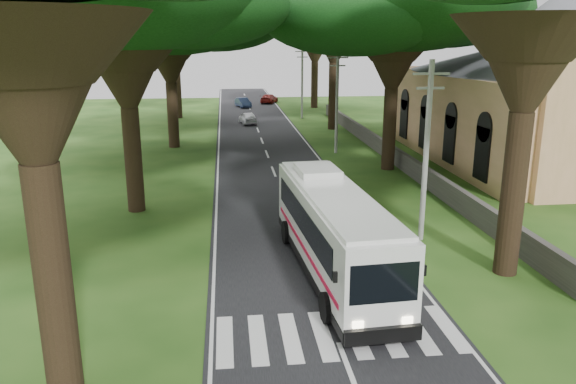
% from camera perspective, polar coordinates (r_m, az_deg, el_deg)
% --- Properties ---
extents(ground, '(140.00, 140.00, 0.00)m').
position_cam_1_polar(ground, '(19.65, 3.70, -11.44)').
color(ground, '#1E4213').
rests_on(ground, ground).
extents(road, '(8.00, 120.00, 0.04)m').
position_cam_1_polar(road, '(43.28, -2.05, 3.59)').
color(road, black).
rests_on(road, ground).
extents(crosswalk, '(8.00, 3.00, 0.01)m').
position_cam_1_polar(crosswalk, '(17.92, 4.84, -14.30)').
color(crosswalk, silver).
rests_on(crosswalk, ground).
extents(property_wall, '(0.35, 50.00, 1.20)m').
position_cam_1_polar(property_wall, '(43.79, 9.91, 4.30)').
color(property_wall, '#383533').
rests_on(property_wall, ground).
extents(church, '(14.00, 24.00, 11.60)m').
position_cam_1_polar(church, '(44.31, 22.29, 9.16)').
color(church, tan).
rests_on(church, ground).
extents(pole_near, '(1.60, 0.24, 8.00)m').
position_cam_1_polar(pole_near, '(25.25, 13.88, 4.27)').
color(pole_near, gray).
rests_on(pole_near, ground).
extents(pole_mid, '(1.60, 0.24, 8.00)m').
position_cam_1_polar(pole_mid, '(44.36, 4.99, 9.29)').
color(pole_mid, gray).
rests_on(pole_mid, ground).
extents(pole_far, '(1.60, 0.24, 8.00)m').
position_cam_1_polar(pole_far, '(64.01, 1.44, 11.20)').
color(pole_far, gray).
rests_on(pole_far, ground).
extents(tree_l_midb, '(16.17, 16.17, 14.25)m').
position_cam_1_polar(tree_l_midb, '(47.48, -12.17, 17.37)').
color(tree_l_midb, black).
rests_on(tree_l_midb, ground).
extents(tree_r_mida, '(16.35, 16.35, 14.75)m').
position_cam_1_polar(tree_r_mida, '(38.96, 10.87, 18.61)').
color(tree_r_mida, black).
rests_on(tree_r_mida, ground).
extents(tree_r_far, '(13.89, 13.89, 14.90)m').
position_cam_1_polar(tree_r_far, '(74.23, 2.79, 17.65)').
color(tree_r_far, black).
rests_on(tree_r_far, ground).
extents(coach_bus, '(3.24, 11.43, 3.33)m').
position_cam_1_polar(coach_bus, '(21.55, 4.62, -3.80)').
color(coach_bus, white).
rests_on(coach_bus, ground).
extents(distant_car_a, '(2.04, 3.89, 1.26)m').
position_cam_1_polar(distant_car_a, '(60.12, -4.10, 7.52)').
color(distant_car_a, silver).
rests_on(distant_car_a, road).
extents(distant_car_b, '(2.21, 3.92, 1.22)m').
position_cam_1_polar(distant_car_b, '(74.90, -4.59, 9.05)').
color(distant_car_b, navy).
rests_on(distant_car_b, road).
extents(distant_car_c, '(3.06, 4.59, 1.23)m').
position_cam_1_polar(distant_car_c, '(79.65, -1.94, 9.47)').
color(distant_car_c, maroon).
rests_on(distant_car_c, road).
extents(pedestrian, '(0.47, 0.62, 1.54)m').
position_cam_1_polar(pedestrian, '(31.01, -15.07, -0.27)').
color(pedestrian, black).
rests_on(pedestrian, ground).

